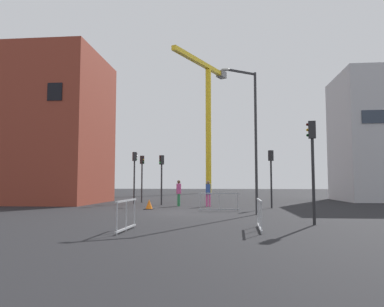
% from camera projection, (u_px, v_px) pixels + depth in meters
% --- Properties ---
extents(ground, '(160.00, 160.00, 0.00)m').
position_uv_depth(ground, '(184.00, 213.00, 20.45)').
color(ground, black).
extents(brick_building, '(9.22, 8.61, 12.28)m').
position_uv_depth(brick_building, '(46.00, 129.00, 30.78)').
color(brick_building, brown).
rests_on(brick_building, ground).
extents(construction_crane, '(7.75, 15.00, 21.27)m').
position_uv_depth(construction_crane, '(207.00, 106.00, 59.84)').
color(construction_crane, yellow).
rests_on(construction_crane, ground).
extents(streetlamp_tall, '(1.89, 1.26, 7.65)m').
position_uv_depth(streetlamp_tall, '(252.00, 129.00, 19.59)').
color(streetlamp_tall, '#2D2D30').
rests_on(streetlamp_tall, ground).
extents(traffic_light_near, '(0.36, 0.37, 3.74)m').
position_uv_depth(traffic_light_near, '(162.00, 171.00, 27.69)').
color(traffic_light_near, '#2D2D30').
rests_on(traffic_light_near, ground).
extents(traffic_light_far, '(0.39, 0.35, 4.10)m').
position_uv_depth(traffic_light_far, '(134.00, 169.00, 29.02)').
color(traffic_light_far, '#2D2D30').
rests_on(traffic_light_far, ground).
extents(traffic_light_median, '(0.38, 0.36, 3.97)m').
position_uv_depth(traffic_light_median, '(142.00, 171.00, 31.18)').
color(traffic_light_median, '#2D2D30').
rests_on(traffic_light_median, ground).
extents(traffic_light_island, '(0.37, 0.37, 3.83)m').
position_uv_depth(traffic_light_island, '(271.00, 169.00, 24.48)').
color(traffic_light_island, '#232326').
rests_on(traffic_light_island, ground).
extents(traffic_light_verge, '(0.38, 0.28, 4.16)m').
position_uv_depth(traffic_light_verge, '(312.00, 155.00, 14.78)').
color(traffic_light_verge, '#232326').
rests_on(traffic_light_verge, ground).
extents(pedestrian_walking, '(0.34, 0.34, 1.81)m').
position_uv_depth(pedestrian_walking, '(208.00, 191.00, 25.92)').
color(pedestrian_walking, '#D14C8C').
rests_on(pedestrian_walking, ground).
extents(pedestrian_waiting, '(0.34, 0.34, 1.85)m').
position_uv_depth(pedestrian_waiting, '(179.00, 191.00, 26.36)').
color(pedestrian_waiting, '#2D844C').
rests_on(pedestrian_waiting, ground).
extents(safety_barrier_rear, '(2.43, 0.33, 1.08)m').
position_uv_depth(safety_barrier_rear, '(219.00, 202.00, 21.64)').
color(safety_barrier_rear, gray).
rests_on(safety_barrier_rear, ground).
extents(safety_barrier_front, '(0.13, 2.20, 1.08)m').
position_uv_depth(safety_barrier_front, '(126.00, 215.00, 12.72)').
color(safety_barrier_front, '#B2B5BA').
rests_on(safety_barrier_front, ground).
extents(safety_barrier_right_run, '(0.12, 2.35, 1.08)m').
position_uv_depth(safety_barrier_right_run, '(259.00, 214.00, 13.03)').
color(safety_barrier_right_run, '#B2B5BA').
rests_on(safety_barrier_right_run, ground).
extents(traffic_cone_striped, '(0.60, 0.60, 0.61)m').
position_uv_depth(traffic_cone_striped, '(149.00, 205.00, 23.22)').
color(traffic_cone_striped, black).
rests_on(traffic_cone_striped, ground).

